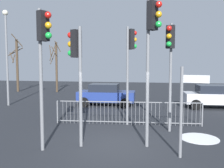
# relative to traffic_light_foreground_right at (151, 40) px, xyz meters

# --- Properties ---
(ground_plane) EXTENTS (60.00, 60.00, 0.00)m
(ground_plane) POSITION_rel_traffic_light_foreground_right_xyz_m (-1.08, 0.14, -3.53)
(ground_plane) COLOR #26282D
(traffic_light_foreground_right) EXTENTS (0.48, 0.45, 4.83)m
(traffic_light_foreground_right) POSITION_rel_traffic_light_foreground_right_xyz_m (0.00, 0.00, 0.00)
(traffic_light_foreground_right) COLOR slate
(traffic_light_foreground_right) RESTS_ON ground
(traffic_light_rear_left) EXTENTS (0.53, 0.40, 4.45)m
(traffic_light_rear_left) POSITION_rel_traffic_light_foreground_right_xyz_m (-3.26, -0.94, -0.27)
(traffic_light_rear_left) COLOR slate
(traffic_light_rear_left) RESTS_ON ground
(traffic_light_mid_left) EXTENTS (0.54, 0.38, 3.97)m
(traffic_light_mid_left) POSITION_rel_traffic_light_foreground_right_xyz_m (-2.43, -0.25, -0.62)
(traffic_light_mid_left) COLOR slate
(traffic_light_mid_left) RESTS_ON ground
(traffic_light_foreground_left) EXTENTS (0.37, 0.56, 4.39)m
(traffic_light_foreground_left) POSITION_rel_traffic_light_foreground_right_xyz_m (0.70, 1.94, -0.32)
(traffic_light_foreground_left) COLOR slate
(traffic_light_foreground_left) RESTS_ON ground
(traffic_light_rear_right) EXTENTS (0.47, 0.47, 4.44)m
(traffic_light_rear_right) POSITION_rel_traffic_light_foreground_right_xyz_m (-1.02, 2.95, -0.28)
(traffic_light_rear_right) COLOR slate
(traffic_light_rear_right) RESTS_ON ground
(direction_sign_post) EXTENTS (0.76, 0.29, 2.68)m
(direction_sign_post) POSITION_rel_traffic_light_foreground_right_xyz_m (0.96, -0.70, -2.02)
(direction_sign_post) COLOR slate
(direction_sign_post) RESTS_ON ground
(pedestrian_guard_railing) EXTENTS (6.66, 0.69, 1.07)m
(pedestrian_guard_railing) POSITION_rel_traffic_light_foreground_right_xyz_m (-1.10, 2.84, -2.98)
(pedestrian_guard_railing) COLOR slate
(pedestrian_guard_railing) RESTS_ON ground
(car_white_trailing) EXTENTS (3.89, 2.11, 1.47)m
(car_white_trailing) POSITION_rel_traffic_light_foreground_right_xyz_m (3.84, 8.10, -2.77)
(car_white_trailing) COLOR silver
(car_white_trailing) RESTS_ON ground
(car_blue_mid) EXTENTS (3.87, 2.06, 1.47)m
(car_blue_mid) POSITION_rel_traffic_light_foreground_right_xyz_m (-3.19, 7.72, -2.77)
(car_blue_mid) COLOR navy
(car_blue_mid) RESTS_ON ground
(street_lamp) EXTENTS (0.36, 0.36, 6.39)m
(street_lamp) POSITION_rel_traffic_light_foreground_right_xyz_m (-9.74, 6.48, 0.40)
(street_lamp) COLOR slate
(street_lamp) RESTS_ON ground
(bare_tree_left) EXTENTS (1.84, 1.86, 5.92)m
(bare_tree_left) POSITION_rel_traffic_light_foreground_right_xyz_m (-14.12, 14.30, -0.61)
(bare_tree_left) COLOR #473828
(bare_tree_left) RESTS_ON ground
(bare_tree_centre) EXTENTS (1.33, 1.45, 5.19)m
(bare_tree_centre) POSITION_rel_traffic_light_foreground_right_xyz_m (-9.89, 14.59, -0.76)
(bare_tree_centre) COLOR #473828
(bare_tree_centre) RESTS_ON ground
(snow_patch_kerb) EXTENTS (1.42, 1.42, 0.01)m
(snow_patch_kerb) POSITION_rel_traffic_light_foreground_right_xyz_m (1.77, 1.30, -3.53)
(snow_patch_kerb) COLOR white
(snow_patch_kerb) RESTS_ON ground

